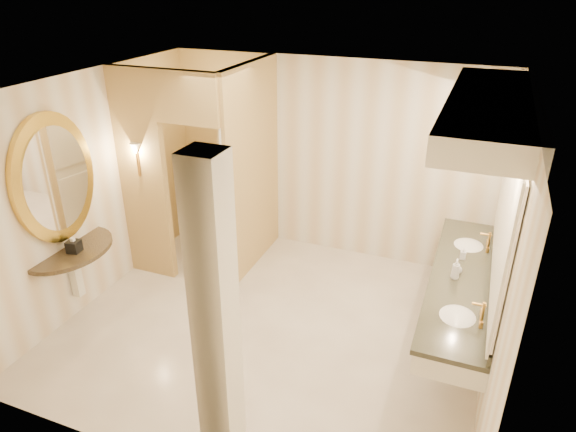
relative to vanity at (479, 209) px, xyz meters
name	(u,v)px	position (x,y,z in m)	size (l,w,h in m)	color
floor	(272,325)	(-1.98, -0.40, -1.63)	(4.50, 4.50, 0.00)	silver
ceiling	(268,87)	(-1.98, -0.40, 1.07)	(4.50, 4.50, 0.00)	silver
wall_back	(328,159)	(-1.98, 1.60, -0.28)	(4.50, 0.02, 2.70)	#EEE5CE
wall_front	(158,336)	(-1.98, -2.40, -0.28)	(4.50, 0.02, 2.70)	#EEE5CE
wall_left	(95,189)	(-4.23, -0.40, -0.28)	(0.02, 4.00, 2.70)	#EEE5CE
wall_right	(503,260)	(0.27, -0.40, -0.28)	(0.02, 4.00, 2.70)	#EEE5CE
toilet_closet	(220,171)	(-3.09, 0.57, -0.24)	(1.50, 1.55, 2.70)	tan
wall_sconce	(136,150)	(-3.90, 0.03, 0.10)	(0.14, 0.14, 0.42)	#BE893C
vanity	(479,209)	(0.00, 0.00, 0.00)	(0.75, 2.81, 2.09)	white
console_shelf	(60,209)	(-4.19, -0.99, -0.28)	(1.09, 1.09, 2.00)	black
pillar	(216,330)	(-1.63, -2.20, -0.28)	(0.26, 0.26, 2.70)	white
tissue_box	(74,246)	(-4.06, -1.04, -0.69)	(0.13, 0.13, 0.13)	black
toilet	(248,219)	(-3.11, 1.35, -1.28)	(0.40, 0.69, 0.71)	white
soap_bottle_a	(463,253)	(-0.07, 0.37, -0.69)	(0.06, 0.06, 0.13)	beige
soap_bottle_b	(458,268)	(-0.09, 0.05, -0.70)	(0.08, 0.08, 0.10)	silver
soap_bottle_c	(456,269)	(-0.11, -0.07, -0.64)	(0.08, 0.09, 0.22)	#C6B28C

